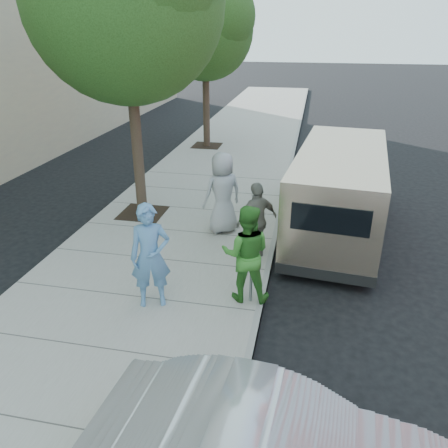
{
  "coord_description": "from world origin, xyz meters",
  "views": [
    {
      "loc": [
        2.14,
        -8.07,
        4.9
      ],
      "look_at": [
        0.48,
        0.08,
        1.1
      ],
      "focal_mm": 35.0,
      "sensor_mm": 36.0,
      "label": 1
    }
  ],
  "objects": [
    {
      "name": "person_striped_polo",
      "position": [
        1.11,
        0.58,
        1.02
      ],
      "size": [
        1.05,
        0.99,
        1.74
      ],
      "primitive_type": "imported",
      "rotation": [
        0.0,
        0.0,
        3.86
      ],
      "color": "gray",
      "rests_on": "sidewalk"
    },
    {
      "name": "van",
      "position": [
        2.89,
        2.5,
        1.16
      ],
      "size": [
        2.54,
        6.07,
        2.19
      ],
      "rotation": [
        0.0,
        0.0,
        -0.1
      ],
      "color": "beige",
      "rests_on": "ground"
    },
    {
      "name": "sidewalk",
      "position": [
        -1.0,
        0.0,
        0.07
      ],
      "size": [
        5.0,
        60.0,
        0.15
      ],
      "primitive_type": "cube",
      "color": "gray",
      "rests_on": "ground"
    },
    {
      "name": "curb_face",
      "position": [
        1.44,
        0.0,
        0.07
      ],
      "size": [
        0.12,
        60.0,
        0.16
      ],
      "primitive_type": "cube",
      "color": "gray",
      "rests_on": "ground"
    },
    {
      "name": "person_officer",
      "position": [
        -0.52,
        -1.63,
        1.14
      ],
      "size": [
        0.84,
        0.7,
        1.98
      ],
      "primitive_type": "imported",
      "rotation": [
        0.0,
        0.0,
        0.36
      ],
      "color": "#5789B9",
      "rests_on": "sidewalk"
    },
    {
      "name": "ground",
      "position": [
        0.0,
        0.0,
        0.0
      ],
      "size": [
        120.0,
        120.0,
        0.0
      ],
      "primitive_type": "plane",
      "color": "black",
      "rests_on": "ground"
    },
    {
      "name": "tree_far",
      "position": [
        -2.25,
        10.0,
        4.88
      ],
      "size": [
        3.92,
        3.8,
        6.49
      ],
      "color": "black",
      "rests_on": "sidewalk"
    },
    {
      "name": "person_gray_shirt",
      "position": [
        0.11,
        1.72,
        1.16
      ],
      "size": [
        1.18,
        1.12,
        2.03
      ],
      "primitive_type": "imported",
      "rotation": [
        0.0,
        0.0,
        3.8
      ],
      "color": "#A2A2A4",
      "rests_on": "sidewalk"
    },
    {
      "name": "person_green_shirt",
      "position": [
        1.13,
        -1.11,
        1.09
      ],
      "size": [
        0.98,
        0.8,
        1.89
      ],
      "primitive_type": "imported",
      "rotation": [
        0.0,
        0.0,
        3.24
      ],
      "color": "#347D29",
      "rests_on": "sidewalk"
    },
    {
      "name": "parking_meter",
      "position": [
        1.25,
        -1.2,
        1.12
      ],
      "size": [
        0.29,
        0.19,
        1.34
      ],
      "rotation": [
        0.0,
        0.0,
        0.39
      ],
      "color": "gray",
      "rests_on": "sidewalk"
    }
  ]
}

